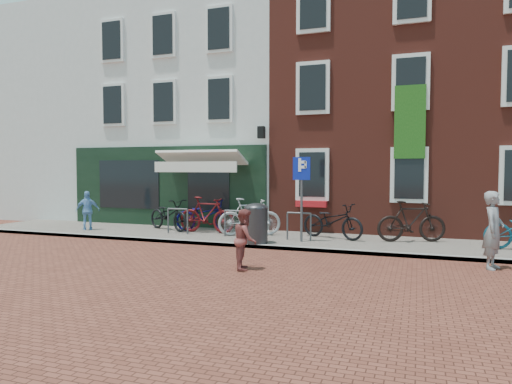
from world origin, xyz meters
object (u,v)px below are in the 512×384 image
(bicycle_1, at_px, (207,215))
(bicycle_4, at_px, (333,221))
(bicycle_3, at_px, (249,217))
(bicycle_5, at_px, (411,221))
(litter_bin, at_px, (256,221))
(bicycle_2, at_px, (205,216))
(bicycle_0, at_px, (168,215))
(parking_sign, at_px, (302,184))
(boy, at_px, (245,239))
(woman, at_px, (493,230))
(cafe_person, at_px, (88,210))

(bicycle_1, distance_m, bicycle_4, 4.08)
(bicycle_3, xyz_separation_m, bicycle_5, (4.79, 0.40, 0.00))
(litter_bin, height_order, bicycle_2, litter_bin)
(litter_bin, bearing_deg, bicycle_0, 157.11)
(parking_sign, height_order, bicycle_0, parking_sign)
(bicycle_3, bearing_deg, bicycle_0, 59.55)
(boy, bearing_deg, woman, -88.68)
(litter_bin, height_order, bicycle_5, litter_bin)
(parking_sign, xyz_separation_m, cafe_person, (-7.48, 0.03, -0.99))
(litter_bin, xyz_separation_m, boy, (0.74, -2.80, -0.06))
(bicycle_1, xyz_separation_m, bicycle_5, (6.32, 0.28, 0.00))
(bicycle_3, bearing_deg, boy, 173.95)
(parking_sign, relative_size, woman, 1.42)
(bicycle_5, bearing_deg, parking_sign, 89.26)
(litter_bin, height_order, parking_sign, parking_sign)
(bicycle_0, height_order, bicycle_3, bicycle_3)
(bicycle_1, relative_size, bicycle_4, 0.97)
(boy, bearing_deg, litter_bin, -3.57)
(bicycle_1, bearing_deg, parking_sign, -101.41)
(bicycle_2, bearing_deg, bicycle_4, -98.87)
(bicycle_0, distance_m, bicycle_3, 3.06)
(bicycle_0, xyz_separation_m, bicycle_1, (1.52, -0.17, 0.06))
(woman, xyz_separation_m, bicycle_5, (-1.73, 2.66, -0.17))
(bicycle_2, xyz_separation_m, bicycle_3, (1.73, -0.39, 0.06))
(boy, bearing_deg, bicycle_3, 0.74)
(litter_bin, xyz_separation_m, bicycle_2, (-2.40, 1.67, -0.09))
(boy, height_order, bicycle_2, boy)
(bicycle_0, height_order, bicycle_2, same)
(bicycle_4, bearing_deg, bicycle_1, 112.94)
(parking_sign, xyz_separation_m, bicycle_3, (-1.81, 0.61, -1.06))
(bicycle_2, bearing_deg, cafe_person, 96.35)
(boy, distance_m, bicycle_4, 4.52)
(bicycle_3, distance_m, bicycle_5, 4.80)
(litter_bin, xyz_separation_m, parking_sign, (1.14, 0.67, 1.03))
(boy, bearing_deg, bicycle_2, 16.76)
(bicycle_1, bearing_deg, bicycle_3, -93.45)
(bicycle_2, distance_m, bicycle_3, 1.77)
(parking_sign, height_order, cafe_person, parking_sign)
(bicycle_0, distance_m, bicycle_2, 1.32)
(litter_bin, relative_size, parking_sign, 0.50)
(woman, relative_size, bicycle_5, 0.87)
(bicycle_0, distance_m, bicycle_1, 1.53)
(litter_bin, distance_m, parking_sign, 1.68)
(woman, bearing_deg, bicycle_1, 94.11)
(woman, bearing_deg, bicycle_2, 92.74)
(bicycle_2, bearing_deg, litter_bin, -132.40)
(bicycle_5, bearing_deg, bicycle_2, 70.60)
(litter_bin, bearing_deg, bicycle_3, 117.66)
(bicycle_4, bearing_deg, woman, -102.23)
(woman, bearing_deg, boy, 130.17)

